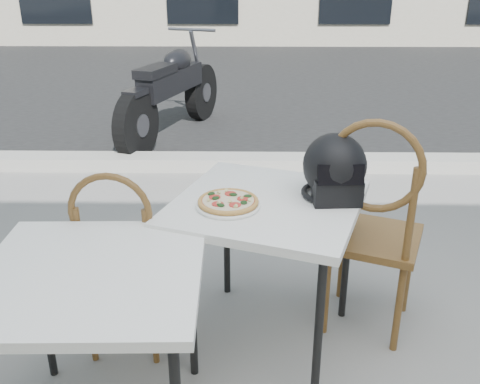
{
  "coord_description": "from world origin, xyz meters",
  "views": [
    {
      "loc": [
        -0.68,
        -1.59,
        1.71
      ],
      "look_at": [
        -0.72,
        0.56,
        0.8
      ],
      "focal_mm": 40.0,
      "sensor_mm": 36.0,
      "label": 1
    }
  ],
  "objects_px": {
    "cafe_table_side": "(92,287)",
    "cafe_chair_main": "(373,218)",
    "pizza": "(228,201)",
    "motorcycle": "(172,93)",
    "cafe_table_main": "(267,214)",
    "cafe_chair_side": "(121,254)",
    "helmet": "(335,170)",
    "plate": "(228,205)"
  },
  "relations": [
    {
      "from": "cafe_table_main",
      "to": "motorcycle",
      "type": "xyz_separation_m",
      "value": [
        -0.89,
        3.43,
        -0.21
      ]
    },
    {
      "from": "cafe_table_main",
      "to": "pizza",
      "type": "height_order",
      "value": "pizza"
    },
    {
      "from": "cafe_table_main",
      "to": "cafe_chair_main",
      "type": "bearing_deg",
      "value": 9.11
    },
    {
      "from": "cafe_table_main",
      "to": "motorcycle",
      "type": "distance_m",
      "value": 3.55
    },
    {
      "from": "plate",
      "to": "motorcycle",
      "type": "relative_size",
      "value": 0.16
    },
    {
      "from": "pizza",
      "to": "motorcycle",
      "type": "bearing_deg",
      "value": 101.59
    },
    {
      "from": "cafe_chair_main",
      "to": "cafe_table_side",
      "type": "relative_size",
      "value": 1.42
    },
    {
      "from": "cafe_table_main",
      "to": "cafe_table_side",
      "type": "distance_m",
      "value": 0.86
    },
    {
      "from": "helmet",
      "to": "cafe_table_side",
      "type": "height_order",
      "value": "helmet"
    },
    {
      "from": "cafe_table_main",
      "to": "cafe_chair_side",
      "type": "distance_m",
      "value": 0.68
    },
    {
      "from": "pizza",
      "to": "cafe_chair_side",
      "type": "xyz_separation_m",
      "value": [
        -0.48,
        -0.02,
        -0.25
      ]
    },
    {
      "from": "cafe_chair_main",
      "to": "cafe_chair_side",
      "type": "distance_m",
      "value": 1.17
    },
    {
      "from": "cafe_table_main",
      "to": "cafe_chair_side",
      "type": "bearing_deg",
      "value": -171.86
    },
    {
      "from": "plate",
      "to": "motorcycle",
      "type": "height_order",
      "value": "motorcycle"
    },
    {
      "from": "cafe_table_main",
      "to": "plate",
      "type": "distance_m",
      "value": 0.2
    },
    {
      "from": "cafe_table_side",
      "to": "cafe_chair_main",
      "type": "bearing_deg",
      "value": 30.02
    },
    {
      "from": "cafe_table_side",
      "to": "pizza",
      "type": "bearing_deg",
      "value": 47.16
    },
    {
      "from": "cafe_chair_main",
      "to": "cafe_chair_side",
      "type": "relative_size",
      "value": 1.19
    },
    {
      "from": "cafe_table_main",
      "to": "cafe_chair_side",
      "type": "xyz_separation_m",
      "value": [
        -0.65,
        -0.09,
        -0.16
      ]
    },
    {
      "from": "plate",
      "to": "helmet",
      "type": "xyz_separation_m",
      "value": [
        0.47,
        0.12,
        0.12
      ]
    },
    {
      "from": "plate",
      "to": "helmet",
      "type": "relative_size",
      "value": 1.08
    },
    {
      "from": "helmet",
      "to": "motorcycle",
      "type": "distance_m",
      "value": 3.61
    },
    {
      "from": "cafe_table_main",
      "to": "cafe_chair_main",
      "type": "height_order",
      "value": "cafe_chair_main"
    },
    {
      "from": "motorcycle",
      "to": "cafe_chair_main",
      "type": "bearing_deg",
      "value": -48.42
    },
    {
      "from": "plate",
      "to": "motorcycle",
      "type": "distance_m",
      "value": 3.59
    },
    {
      "from": "plate",
      "to": "pizza",
      "type": "height_order",
      "value": "pizza"
    },
    {
      "from": "cafe_table_side",
      "to": "cafe_chair_side",
      "type": "height_order",
      "value": "cafe_chair_side"
    },
    {
      "from": "cafe_table_main",
      "to": "pizza",
      "type": "bearing_deg",
      "value": -156.76
    },
    {
      "from": "pizza",
      "to": "cafe_chair_side",
      "type": "distance_m",
      "value": 0.54
    },
    {
      "from": "plate",
      "to": "cafe_chair_main",
      "type": "height_order",
      "value": "cafe_chair_main"
    },
    {
      "from": "helmet",
      "to": "plate",
      "type": "bearing_deg",
      "value": -168.83
    },
    {
      "from": "helmet",
      "to": "cafe_table_side",
      "type": "distance_m",
      "value": 1.14
    },
    {
      "from": "cafe_table_side",
      "to": "cafe_chair_side",
      "type": "distance_m",
      "value": 0.5
    },
    {
      "from": "cafe_table_main",
      "to": "cafe_table_side",
      "type": "xyz_separation_m",
      "value": [
        -0.64,
        -0.58,
        -0.01
      ]
    },
    {
      "from": "plate",
      "to": "cafe_table_side",
      "type": "distance_m",
      "value": 0.69
    },
    {
      "from": "pizza",
      "to": "cafe_table_side",
      "type": "height_order",
      "value": "pizza"
    },
    {
      "from": "cafe_chair_main",
      "to": "pizza",
      "type": "bearing_deg",
      "value": 35.16
    },
    {
      "from": "cafe_chair_main",
      "to": "cafe_chair_side",
      "type": "bearing_deg",
      "value": 30.81
    },
    {
      "from": "cafe_chair_side",
      "to": "cafe_chair_main",
      "type": "bearing_deg",
      "value": -169.08
    },
    {
      "from": "pizza",
      "to": "motorcycle",
      "type": "xyz_separation_m",
      "value": [
        -0.72,
        3.5,
        -0.3
      ]
    },
    {
      "from": "cafe_chair_main",
      "to": "cafe_chair_side",
      "type": "height_order",
      "value": "cafe_chair_main"
    },
    {
      "from": "cafe_chair_side",
      "to": "cafe_table_side",
      "type": "bearing_deg",
      "value": 94.28
    }
  ]
}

